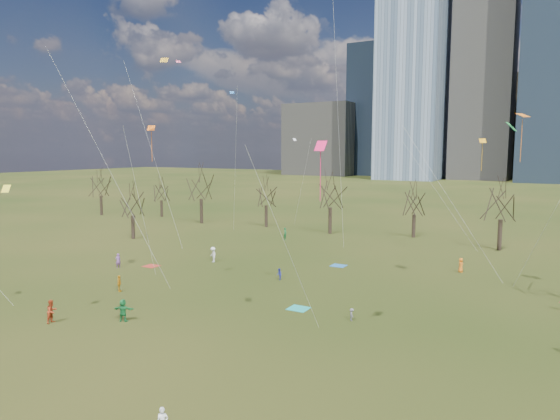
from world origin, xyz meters
The scene contains 16 objects.
ground centered at (0.00, 0.00, 0.00)m, with size 500.00×500.00×0.00m, color black.
downtown_skyline centered at (-2.43, 210.64, 39.01)m, with size 212.50×78.00×118.00m.
bare_tree_row centered at (-0.09, 37.22, 6.12)m, with size 113.04×29.80×9.50m.
blanket_teal centered at (5.52, 5.27, 0.01)m, with size 1.60×1.50×0.03m, color teal.
blanket_navy centered at (2.49, 20.79, 0.01)m, with size 1.60×1.50×0.03m, color #2568AE.
blanket_crimson centered at (-15.43, 10.46, 0.01)m, with size 1.60×1.50×0.03m, color #AD2F22.
person_2 centered at (-8.87, -6.66, 0.88)m, with size 0.85×0.67×1.76m, color #B53919.
person_3 centered at (10.30, 4.70, 0.47)m, with size 0.61×0.35×0.94m, color slate.
person_4 centered at (-10.85, 1.64, 0.75)m, with size 0.88×0.37×1.50m, color orange.
person_5 centered at (-4.53, -3.84, 0.85)m, with size 1.58×0.50×1.71m, color #1C7F3B.
person_7 centered at (-18.05, 8.14, 0.79)m, with size 0.58×0.38×1.59m, color #864F9F.
person_8 centered at (-0.25, 12.28, 0.58)m, with size 0.56×0.44×1.15m, color #2A32B7.
person_9 centered at (-10.76, 15.49, 0.87)m, with size 1.13×0.65×1.75m, color white.
person_12 centered at (14.79, 24.31, 0.76)m, with size 0.75×0.49×1.53m, color orange.
person_13 centered at (-10.57, 32.27, 0.84)m, with size 0.61×0.40×1.69m, color #176730.
kites_airborne centered at (5.72, 14.36, 13.81)m, with size 64.94×49.96×34.73m.
Camera 1 is at (23.38, -29.45, 12.74)m, focal length 32.00 mm.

